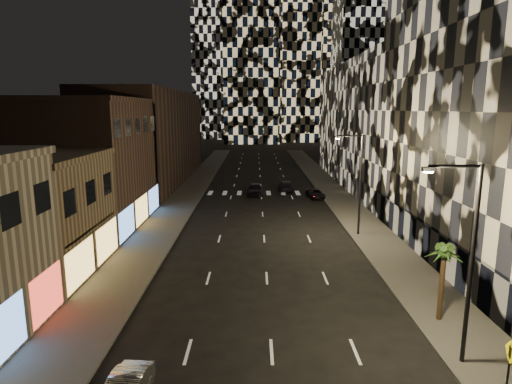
{
  "coord_description": "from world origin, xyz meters",
  "views": [
    {
      "loc": [
        -0.76,
        -7.54,
        11.4
      ],
      "look_at": [
        -0.74,
        20.04,
        6.0
      ],
      "focal_mm": 30.0,
      "sensor_mm": 36.0,
      "label": 1
    }
  ],
  "objects_px": {
    "streetlight_far": "(358,178)",
    "ped_sign": "(509,363)",
    "car_dark_rightlane": "(316,194)",
    "car_dark_midlane": "(255,189)",
    "car_dark_oncoming": "(286,186)",
    "palm_tree": "(444,257)",
    "streetlight_near": "(467,251)"
  },
  "relations": [
    {
      "from": "streetlight_near",
      "to": "car_dark_rightlane",
      "type": "relative_size",
      "value": 2.26
    },
    {
      "from": "car_dark_oncoming",
      "to": "streetlight_near",
      "type": "bearing_deg",
      "value": 97.72
    },
    {
      "from": "palm_tree",
      "to": "streetlight_far",
      "type": "bearing_deg",
      "value": 93.07
    },
    {
      "from": "streetlight_near",
      "to": "car_dark_oncoming",
      "type": "height_order",
      "value": "streetlight_near"
    },
    {
      "from": "streetlight_far",
      "to": "car_dark_midlane",
      "type": "height_order",
      "value": "streetlight_far"
    },
    {
      "from": "car_dark_midlane",
      "to": "ped_sign",
      "type": "height_order",
      "value": "ped_sign"
    },
    {
      "from": "streetlight_far",
      "to": "streetlight_near",
      "type": "bearing_deg",
      "value": -90.0
    },
    {
      "from": "palm_tree",
      "to": "streetlight_near",
      "type": "bearing_deg",
      "value": -102.25
    },
    {
      "from": "streetlight_far",
      "to": "car_dark_midlane",
      "type": "bearing_deg",
      "value": 116.13
    },
    {
      "from": "car_dark_rightlane",
      "to": "ped_sign",
      "type": "xyz_separation_m",
      "value": [
        1.66,
        -39.91,
        1.59
      ]
    },
    {
      "from": "ped_sign",
      "to": "palm_tree",
      "type": "height_order",
      "value": "palm_tree"
    },
    {
      "from": "streetlight_near",
      "to": "palm_tree",
      "type": "xyz_separation_m",
      "value": [
        0.86,
        3.96,
        -1.7
      ]
    },
    {
      "from": "palm_tree",
      "to": "ped_sign",
      "type": "bearing_deg",
      "value": -94.42
    },
    {
      "from": "ped_sign",
      "to": "palm_tree",
      "type": "bearing_deg",
      "value": 96.86
    },
    {
      "from": "streetlight_near",
      "to": "car_dark_midlane",
      "type": "distance_m",
      "value": 40.02
    },
    {
      "from": "car_dark_oncoming",
      "to": "car_dark_midlane",
      "type": "bearing_deg",
      "value": 34.63
    },
    {
      "from": "car_dark_midlane",
      "to": "ped_sign",
      "type": "relative_size",
      "value": 1.58
    },
    {
      "from": "streetlight_far",
      "to": "car_dark_rightlane",
      "type": "xyz_separation_m",
      "value": [
        -1.35,
        16.69,
        -4.8
      ]
    },
    {
      "from": "car_dark_rightlane",
      "to": "ped_sign",
      "type": "distance_m",
      "value": 39.98
    },
    {
      "from": "car_dark_rightlane",
      "to": "palm_tree",
      "type": "distance_m",
      "value": 32.95
    },
    {
      "from": "car_dark_rightlane",
      "to": "palm_tree",
      "type": "relative_size",
      "value": 0.94
    },
    {
      "from": "car_dark_midlane",
      "to": "car_dark_oncoming",
      "type": "relative_size",
      "value": 0.94
    },
    {
      "from": "streetlight_far",
      "to": "palm_tree",
      "type": "distance_m",
      "value": 16.15
    },
    {
      "from": "streetlight_far",
      "to": "ped_sign",
      "type": "height_order",
      "value": "streetlight_far"
    },
    {
      "from": "car_dark_midlane",
      "to": "car_dark_oncoming",
      "type": "xyz_separation_m",
      "value": [
        4.31,
        2.86,
        -0.07
      ]
    },
    {
      "from": "streetlight_near",
      "to": "ped_sign",
      "type": "height_order",
      "value": "streetlight_near"
    },
    {
      "from": "car_dark_rightlane",
      "to": "car_dark_midlane",
      "type": "bearing_deg",
      "value": 158.49
    },
    {
      "from": "streetlight_far",
      "to": "car_dark_oncoming",
      "type": "height_order",
      "value": "streetlight_far"
    },
    {
      "from": "streetlight_far",
      "to": "ped_sign",
      "type": "bearing_deg",
      "value": -89.25
    },
    {
      "from": "streetlight_near",
      "to": "car_dark_midlane",
      "type": "relative_size",
      "value": 1.96
    },
    {
      "from": "streetlight_near",
      "to": "palm_tree",
      "type": "bearing_deg",
      "value": 77.75
    },
    {
      "from": "car_dark_oncoming",
      "to": "palm_tree",
      "type": "bearing_deg",
      "value": 99.7
    }
  ]
}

